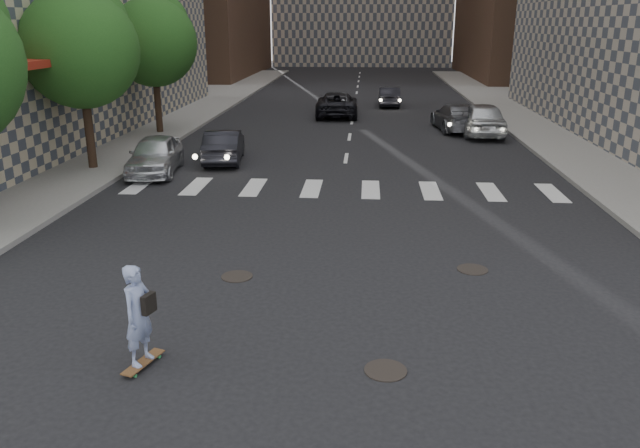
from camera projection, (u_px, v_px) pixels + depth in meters
The scene contains 14 objects.
ground at pixel (323, 303), 12.59m from camera, with size 160.00×160.00×0.00m, color black.
sidewalk_left at pixel (73, 129), 32.55m from camera, with size 13.00×80.00×0.15m, color gray.
tree_b at pixel (82, 44), 22.37m from camera, with size 4.20×4.20×6.60m.
tree_c at pixel (155, 38), 29.96m from camera, with size 4.20×4.20×6.60m.
manhole_a at pixel (386, 370), 10.14m from camera, with size 0.70×0.70×0.02m, color black.
manhole_b at pixel (237, 276), 13.87m from camera, with size 0.70×0.70×0.02m, color black.
manhole_c at pixel (472, 269), 14.26m from camera, with size 0.70×0.70×0.02m, color black.
skateboarder at pixel (139, 315), 9.97m from camera, with size 0.57×0.92×1.79m.
silver_sedan at pixel (155, 155), 23.13m from camera, with size 1.64×4.09×1.39m, color silver.
traffic_car_a at pixel (224, 146), 25.06m from camera, with size 1.38×3.95×1.30m, color black.
traffic_car_b at pixel (456, 117), 32.24m from camera, with size 1.94×4.77×1.38m, color #5C5E64.
traffic_car_c at pixel (337, 104), 37.09m from camera, with size 2.37×5.15×1.43m, color black.
traffic_car_d at pixel (482, 119), 30.85m from camera, with size 1.95×4.86×1.66m, color silver.
traffic_car_e at pixel (389, 97), 41.52m from camera, with size 1.35×3.86×1.27m, color black.
Camera 1 is at (0.79, -11.45, 5.42)m, focal length 35.00 mm.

